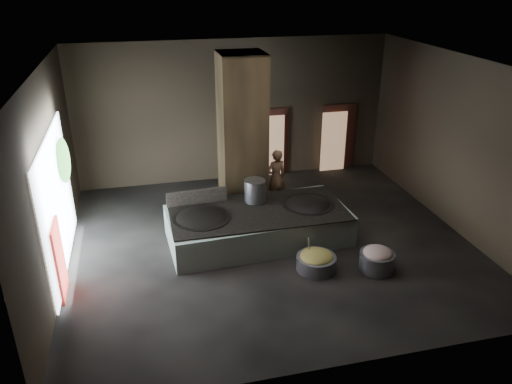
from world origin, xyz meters
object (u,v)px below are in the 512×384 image
object	(u,v)px
wok_left	(202,220)
veg_basin	(316,263)
cook	(276,178)
hearth_platform	(258,225)
stock_pot	(255,191)
meat_basin	(377,261)
wok_right	(308,207)

from	to	relation	value
wok_left	veg_basin	size ratio (longest dim) A/B	1.54
cook	veg_basin	bearing A→B (deg)	75.86
hearth_platform	cook	size ratio (longest dim) A/B	2.64
wok_left	cook	xyz separation A→B (m)	(2.44, 1.91, 0.11)
stock_pot	meat_basin	xyz separation A→B (m)	(2.29, -2.59, -0.91)
hearth_platform	wok_left	distance (m)	1.49
wok_left	meat_basin	bearing A→B (deg)	-27.70
cook	veg_basin	distance (m)	3.62
cook	meat_basin	world-z (taller)	cook
wok_left	cook	distance (m)	3.10
wok_left	wok_right	world-z (taller)	wok_left
wok_right	cook	size ratio (longest dim) A/B	0.77
wok_left	wok_right	size ratio (longest dim) A/B	1.07
hearth_platform	wok_right	bearing A→B (deg)	-1.00
stock_pot	cook	bearing A→B (deg)	54.45
meat_basin	veg_basin	bearing A→B (deg)	165.65
meat_basin	cook	bearing A→B (deg)	109.15
hearth_platform	wok_left	world-z (taller)	wok_left
cook	wok_left	bearing A→B (deg)	24.07
wok_left	stock_pot	world-z (taller)	stock_pot
wok_right	hearth_platform	bearing A→B (deg)	-177.88
wok_left	cook	bearing A→B (deg)	38.12
wok_right	meat_basin	distance (m)	2.38
hearth_platform	meat_basin	xyz separation A→B (m)	(2.34, -2.04, -0.17)
veg_basin	stock_pot	bearing A→B (deg)	112.56
hearth_platform	meat_basin	world-z (taller)	hearth_platform
stock_pot	veg_basin	size ratio (longest dim) A/B	0.64
wok_left	meat_basin	size ratio (longest dim) A/B	1.76
wok_left	veg_basin	world-z (taller)	wok_left
stock_pot	veg_basin	bearing A→B (deg)	-67.44
wok_left	hearth_platform	bearing A→B (deg)	1.97
meat_basin	wok_right	bearing A→B (deg)	115.42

